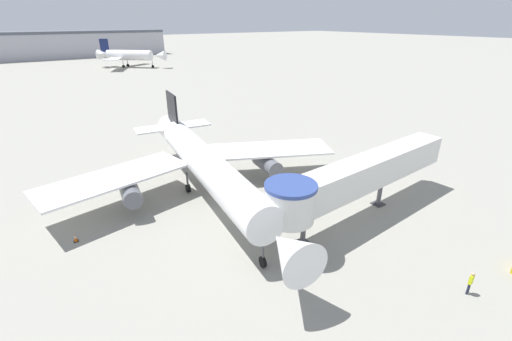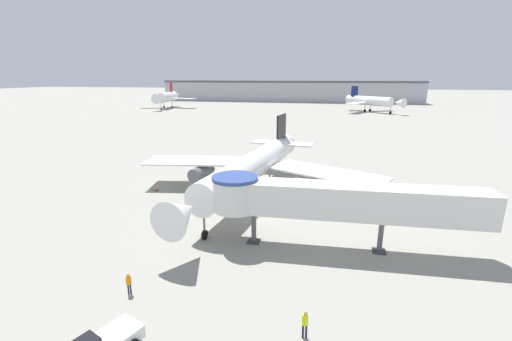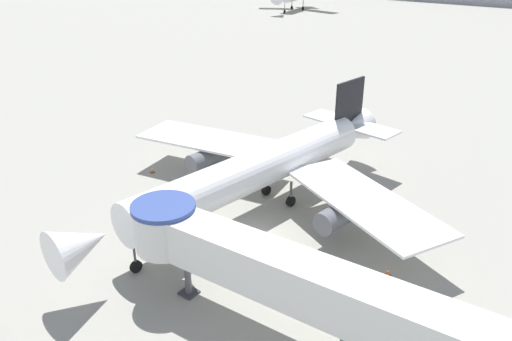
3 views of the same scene
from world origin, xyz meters
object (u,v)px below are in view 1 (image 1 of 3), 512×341
object	(u,v)px
jet_bridge	(355,177)
ground_crew_wing_walker	(471,282)
main_airplane	(205,165)
traffic_cone_port_wing	(75,238)
traffic_cone_starboard_wing	(310,174)
background_jet_navy_tail	(128,55)

from	to	relation	value
jet_bridge	ground_crew_wing_walker	world-z (taller)	jet_bridge
main_airplane	ground_crew_wing_walker	distance (m)	24.64
traffic_cone_port_wing	main_airplane	bearing A→B (deg)	2.57
traffic_cone_starboard_wing	background_jet_navy_tail	bearing A→B (deg)	83.86
jet_bridge	traffic_cone_port_wing	xyz separation A→B (m)	(-22.23, 11.12, -4.16)
jet_bridge	background_jet_navy_tail	bearing A→B (deg)	79.95
traffic_cone_port_wing	traffic_cone_starboard_wing	distance (m)	25.72
traffic_cone_starboard_wing	ground_crew_wing_walker	bearing A→B (deg)	-101.74
jet_bridge	ground_crew_wing_walker	xyz separation A→B (m)	(-0.86, -11.32, -3.43)
traffic_cone_port_wing	background_jet_navy_tail	bearing A→B (deg)	71.54
background_jet_navy_tail	main_airplane	bearing A→B (deg)	-148.65
ground_crew_wing_walker	background_jet_navy_tail	bearing A→B (deg)	-99.66
ground_crew_wing_walker	background_jet_navy_tail	distance (m)	137.83
main_airplane	traffic_cone_port_wing	xyz separation A→B (m)	(-13.04, -0.59, -3.51)
traffic_cone_starboard_wing	background_jet_navy_tail	size ratio (longest dim) A/B	0.03
traffic_cone_port_wing	ground_crew_wing_walker	distance (m)	31.00
main_airplane	traffic_cone_starboard_wing	size ratio (longest dim) A/B	47.30
main_airplane	traffic_cone_port_wing	size ratio (longest dim) A/B	49.39
traffic_cone_starboard_wing	ground_crew_wing_walker	world-z (taller)	ground_crew_wing_walker
background_jet_navy_tail	jet_bridge	bearing A→B (deg)	-143.43
jet_bridge	ground_crew_wing_walker	size ratio (longest dim) A/B	12.71
traffic_cone_port_wing	background_jet_navy_tail	distance (m)	120.59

